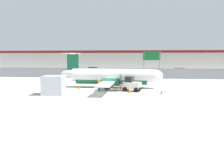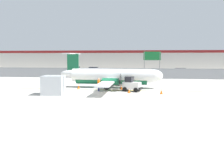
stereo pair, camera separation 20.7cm
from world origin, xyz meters
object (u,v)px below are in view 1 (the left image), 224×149
object	(u,v)px
parked_car_3	(146,72)
parked_car_0	(75,69)
parked_car_2	(117,72)
ground_crew_worker	(99,84)
traffic_cone_near_left	(129,90)
highway_sign	(152,58)
parked_car_4	(179,71)
traffic_cone_near_right	(79,86)
traffic_cone_far_right	(162,91)
cargo_container	(54,85)
baggage_tug	(132,85)
parked_car_1	(93,70)
traffic_cone_far_left	(122,87)
commuter_airplane	(113,76)

from	to	relation	value
parked_car_3	parked_car_0	bearing A→B (deg)	-19.14
parked_car_2	ground_crew_worker	bearing A→B (deg)	94.90
traffic_cone_near_left	highway_sign	bearing A→B (deg)	78.86
traffic_cone_near_left	parked_car_4	xyz separation A→B (m)	(11.18, 28.01, 0.58)
traffic_cone_near_right	traffic_cone_far_right	distance (m)	11.38
highway_sign	traffic_cone_far_right	bearing A→B (deg)	-90.47
traffic_cone_near_right	highway_sign	distance (m)	21.03
ground_crew_worker	cargo_container	size ratio (longest dim) A/B	0.66
parked_car_0	parked_car_3	xyz separation A→B (m)	(19.20, -8.61, 0.00)
baggage_tug	traffic_cone_far_right	bearing A→B (deg)	-5.90
traffic_cone_far_right	parked_car_0	world-z (taller)	parked_car_0
highway_sign	parked_car_1	bearing A→B (deg)	143.51
traffic_cone_far_right	parked_car_4	bearing A→B (deg)	75.45
traffic_cone_near_right	cargo_container	bearing A→B (deg)	-108.14
traffic_cone_far_left	parked_car_3	distance (m)	22.33
baggage_tug	traffic_cone_near_left	distance (m)	1.53
traffic_cone_far_left	parked_car_2	xyz separation A→B (m)	(-2.66, 22.83, 0.58)
baggage_tug	cargo_container	distance (m)	9.65
parked_car_3	parked_car_4	size ratio (longest dim) A/B	1.01
traffic_cone_near_left	traffic_cone_near_right	size ratio (longest dim) A/B	1.00
commuter_airplane	traffic_cone_near_left	xyz separation A→B (m)	(2.46, -4.35, -1.29)
traffic_cone_far_right	parked_car_4	distance (m)	29.28
commuter_airplane	traffic_cone_near_right	xyz separation A→B (m)	(-4.64, -1.50, -1.29)
ground_crew_worker	highway_sign	distance (m)	21.20
traffic_cone_far_right	parked_car_0	distance (m)	39.07
traffic_cone_far_left	highway_sign	world-z (taller)	highway_sign
parked_car_1	parked_car_2	bearing A→B (deg)	-32.01
highway_sign	parked_car_0	bearing A→B (deg)	147.43
traffic_cone_near_right	traffic_cone_far_left	size ratio (longest dim) A/B	1.00
commuter_airplane	ground_crew_worker	size ratio (longest dim) A/B	9.43
ground_crew_worker	traffic_cone_far_left	bearing A→B (deg)	-167.76
cargo_container	commuter_airplane	bearing A→B (deg)	41.14
parked_car_4	highway_sign	world-z (taller)	highway_sign
baggage_tug	cargo_container	xyz separation A→B (m)	(-8.98, -3.52, 0.24)
ground_crew_worker	cargo_container	world-z (taller)	cargo_container
ground_crew_worker	parked_car_2	distance (m)	24.61
parked_car_1	parked_car_4	world-z (taller)	same
traffic_cone_far_left	parked_car_4	bearing A→B (deg)	64.10
parked_car_4	ground_crew_worker	bearing A→B (deg)	58.36
traffic_cone_near_left	highway_sign	distance (m)	21.04
traffic_cone_far_right	highway_sign	distance (m)	20.97
baggage_tug	highway_sign	distance (m)	19.53
parked_car_1	parked_car_4	xyz separation A→B (m)	(21.86, -3.14, 0.00)
traffic_cone_far_right	baggage_tug	bearing A→B (deg)	154.17
parked_car_2	baggage_tug	bearing A→B (deg)	104.69
traffic_cone_far_left	parked_car_4	distance (m)	28.19
traffic_cone_far_left	parked_car_0	bearing A→B (deg)	116.28
commuter_airplane	traffic_cone_far_right	world-z (taller)	commuter_airplane
parked_car_1	parked_car_0	bearing A→B (deg)	167.03
parked_car_0	highway_sign	world-z (taller)	highway_sign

